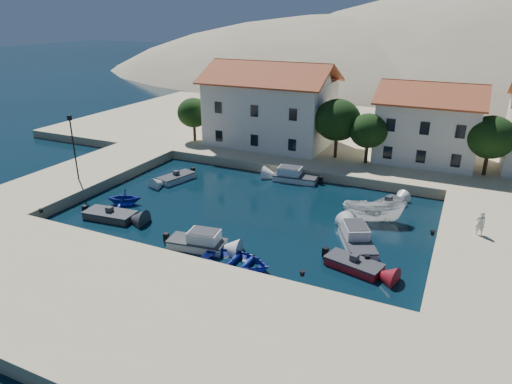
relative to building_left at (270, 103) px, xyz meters
The scene contains 21 objects.
ground 29.24m from the building_left, 77.91° to the right, with size 400.00×400.00×0.00m, color black.
quay_south 34.95m from the building_left, 79.99° to the right, with size 52.00×12.00×1.00m, color beige.
quay_west 22.86m from the building_left, 125.84° to the right, with size 8.00×20.00×1.00m, color beige.
quay_north 13.91m from the building_left, 51.34° to the left, with size 80.00×36.00×1.00m, color beige.
hills 103.51m from the building_left, 74.43° to the left, with size 254.00×176.00×99.00m.
building_left is the anchor object (origin of this frame).
building_mid 18.04m from the building_left, ahead, with size 10.50×8.40×8.30m.
trees 10.87m from the building_left, 13.60° to the right, with size 37.30×5.30×6.45m.
lamppost 23.10m from the building_left, 119.90° to the right, with size 0.35×0.25×6.22m.
bollards 26.13m from the building_left, 69.97° to the right, with size 29.36×9.56×0.30m.
motorboat_grey_sw 25.08m from the building_left, 99.49° to the right, with size 4.47×2.32×1.25m.
cabin_cruiser_south 26.45m from the building_left, 78.33° to the right, with size 4.44×2.39×1.60m.
rowboat_south 28.45m from the building_left, 71.15° to the right, with size 3.45×4.83×1.00m, color #1B2A98.
motorboat_red_se 29.05m from the building_left, 55.07° to the right, with size 4.10×2.57×1.25m.
cabin_cruiser_east 26.13m from the building_left, 51.96° to the right, with size 3.88×5.15×1.60m.
boat_east 22.88m from the building_left, 43.81° to the right, with size 1.92×5.11×1.97m, color silver.
motorboat_white_ne 21.14m from the building_left, 35.73° to the right, with size 2.70×3.60×1.25m.
rowboat_west 22.55m from the building_left, 103.31° to the right, with size 2.57×2.98×1.57m, color #1B2A98.
motorboat_white_west 15.74m from the building_left, 106.91° to the right, with size 2.66×4.18×1.25m.
cabin_cruiser_north 12.51m from the building_left, 53.11° to the right, with size 4.60×2.24×1.60m.
pedestrian 29.16m from the building_left, 34.79° to the right, with size 0.65×0.43×1.79m, color beige.
Camera 1 is at (15.68, -22.24, 16.08)m, focal length 32.00 mm.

